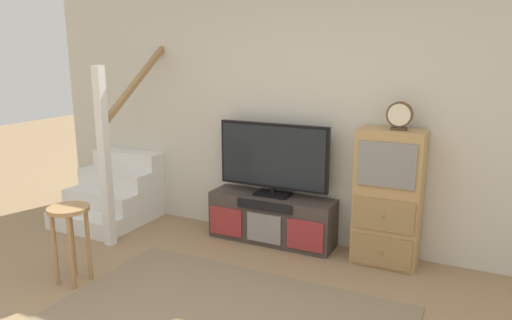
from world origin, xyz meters
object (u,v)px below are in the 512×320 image
at_px(media_console, 272,219).
at_px(side_cabinet, 388,198).
at_px(bar_stool_near, 70,226).
at_px(television, 273,158).
at_px(desk_clock, 399,116).

distance_m(media_console, side_cabinet, 1.21).
bearing_deg(media_console, bar_stool_near, -126.79).
distance_m(television, desk_clock, 1.30).
relative_size(television, side_cabinet, 0.92).
height_order(side_cabinet, desk_clock, desk_clock).
height_order(television, desk_clock, desk_clock).
bearing_deg(television, side_cabinet, -0.68).
xyz_separation_m(media_console, television, (-0.00, 0.02, 0.64)).
xyz_separation_m(television, bar_stool_near, (-1.16, -1.57, -0.38)).
bearing_deg(bar_stool_near, desk_clock, 33.11).
relative_size(television, bar_stool_near, 1.73).
distance_m(media_console, bar_stool_near, 1.95).
height_order(desk_clock, bar_stool_near, desk_clock).
relative_size(media_console, television, 1.12).
xyz_separation_m(television, side_cabinet, (1.15, -0.01, -0.26)).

